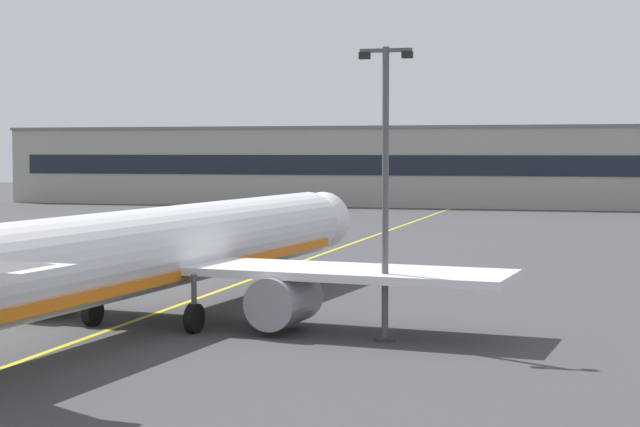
% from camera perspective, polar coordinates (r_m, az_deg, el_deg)
% --- Properties ---
extents(taxiway_centreline, '(3.34, 179.98, 0.01)m').
position_cam_1_polar(taxiway_centreline, '(65.17, -3.76, -3.59)').
color(taxiway_centreline, yellow).
rests_on(taxiway_centreline, ground).
extents(airliner_foreground, '(32.34, 41.50, 11.65)m').
position_cam_1_polar(airliner_foreground, '(48.91, -8.55, -2.00)').
color(airliner_foreground, white).
rests_on(airliner_foreground, ground).
extents(apron_lamp_post, '(2.24, 0.90, 12.27)m').
position_cam_1_polar(apron_lamp_post, '(43.84, 3.57, 1.42)').
color(apron_lamp_post, '#515156').
rests_on(apron_lamp_post, ground).
extents(safety_cone_by_nose_gear, '(0.44, 0.44, 0.55)m').
position_cam_1_polar(safety_cone_by_nose_gear, '(64.79, -1.63, -3.40)').
color(safety_cone_by_nose_gear, orange).
rests_on(safety_cone_by_nose_gear, ground).
extents(terminal_building, '(147.39, 12.40, 11.38)m').
position_cam_1_polar(terminal_building, '(149.17, 9.94, 2.54)').
color(terminal_building, '#9E998E').
rests_on(terminal_building, ground).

